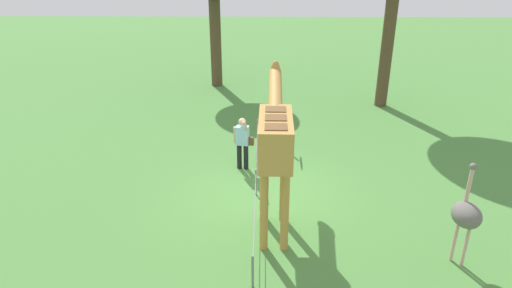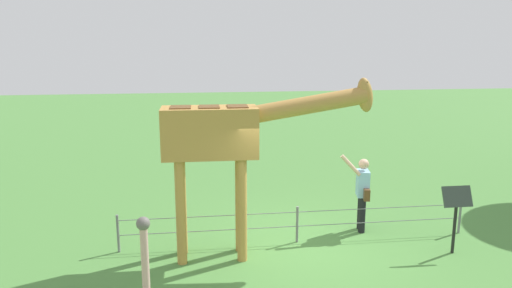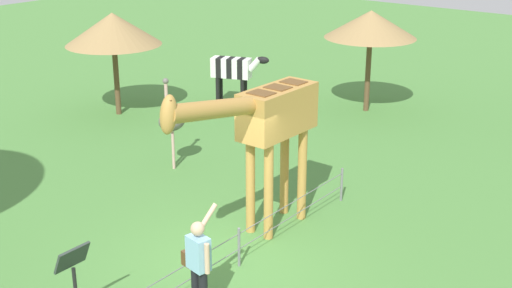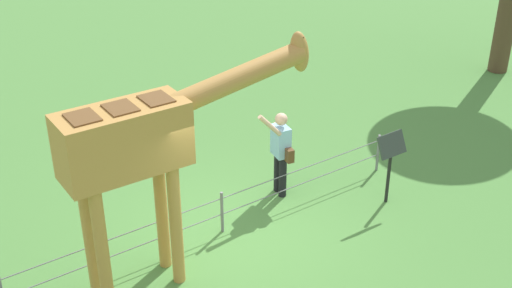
# 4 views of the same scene
# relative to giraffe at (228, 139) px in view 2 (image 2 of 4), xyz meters

# --- Properties ---
(ground_plane) EXTENTS (60.00, 60.00, 0.00)m
(ground_plane) POSITION_rel_giraffe_xyz_m (1.40, 0.20, -2.25)
(ground_plane) COLOR #4C843D
(giraffe) EXTENTS (3.88, 0.73, 3.35)m
(giraffe) POSITION_rel_giraffe_xyz_m (0.00, 0.00, 0.00)
(giraffe) COLOR #BC8942
(giraffe) RESTS_ON ground_plane
(visitor) EXTENTS (0.69, 0.59, 1.71)m
(visitor) POSITION_rel_giraffe_xyz_m (2.88, 0.84, -1.35)
(visitor) COLOR black
(visitor) RESTS_ON ground_plane
(info_sign) EXTENTS (0.56, 0.21, 1.32)m
(info_sign) POSITION_rel_giraffe_xyz_m (4.24, -0.45, -1.30)
(info_sign) COLOR black
(info_sign) RESTS_ON ground_plane
(wire_fence) EXTENTS (7.05, 0.05, 0.75)m
(wire_fence) POSITION_rel_giraffe_xyz_m (1.40, 0.44, -1.85)
(wire_fence) COLOR slate
(wire_fence) RESTS_ON ground_plane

